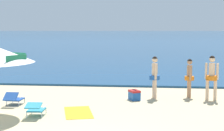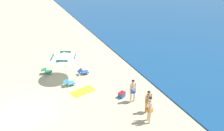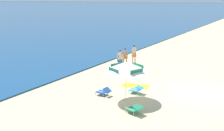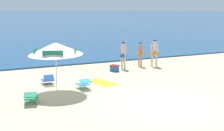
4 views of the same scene
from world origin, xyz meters
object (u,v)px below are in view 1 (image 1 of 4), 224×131
(person_standing_near_shore, at_px, (212,74))
(beach_towel, at_px, (78,112))
(lounge_chair_facing_sea, at_px, (14,98))
(cooler_box, at_px, (134,95))
(person_wading_in, at_px, (155,74))
(person_standing_beside, at_px, (189,75))
(lounge_chair_beside_umbrella, at_px, (35,108))

(person_standing_near_shore, relative_size, beach_towel, 1.00)
(lounge_chair_facing_sea, distance_m, person_standing_near_shore, 7.82)
(cooler_box, xyz_separation_m, beach_towel, (-1.84, -2.32, -0.20))
(person_standing_near_shore, xyz_separation_m, beach_towel, (-4.94, -2.64, -1.03))
(lounge_chair_facing_sea, distance_m, beach_towel, 2.78)
(person_wading_in, distance_m, beach_towel, 3.95)
(person_standing_near_shore, relative_size, person_standing_beside, 1.11)
(cooler_box, bearing_deg, lounge_chair_facing_sea, -161.81)
(lounge_chair_beside_umbrella, bearing_deg, person_wading_in, 41.16)
(lounge_chair_beside_umbrella, distance_m, person_wading_in, 5.27)
(lounge_chair_beside_umbrella, distance_m, lounge_chair_facing_sea, 2.06)
(lounge_chair_beside_umbrella, relative_size, person_standing_beside, 0.55)
(lounge_chair_beside_umbrella, bearing_deg, person_standing_near_shore, 28.29)
(lounge_chair_facing_sea, xyz_separation_m, person_wading_in, (5.29, 1.89, 0.74))
(person_standing_beside, xyz_separation_m, person_wading_in, (-1.45, -0.33, 0.07))
(person_standing_near_shore, distance_m, beach_towel, 5.70)
(lounge_chair_facing_sea, xyz_separation_m, cooler_box, (4.47, 1.47, -0.07))
(beach_towel, bearing_deg, cooler_box, 51.53)
(lounge_chair_beside_umbrella, bearing_deg, cooler_box, 44.12)
(lounge_chair_facing_sea, bearing_deg, cooler_box, 18.19)
(beach_towel, bearing_deg, person_wading_in, 45.81)
(person_wading_in, bearing_deg, cooler_box, -152.95)
(lounge_chair_beside_umbrella, distance_m, cooler_box, 4.34)
(person_standing_near_shore, bearing_deg, lounge_chair_beside_umbrella, -151.71)
(lounge_chair_beside_umbrella, relative_size, lounge_chair_facing_sea, 0.97)
(lounge_chair_facing_sea, bearing_deg, person_standing_near_shore, 13.32)
(lounge_chair_facing_sea, relative_size, person_standing_beside, 0.56)
(lounge_chair_beside_umbrella, distance_m, person_standing_beside, 6.61)
(person_standing_beside, relative_size, person_wading_in, 0.93)
(cooler_box, bearing_deg, person_standing_near_shore, 5.95)
(person_wading_in, bearing_deg, person_standing_near_shore, -2.37)
(cooler_box, distance_m, beach_towel, 2.97)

